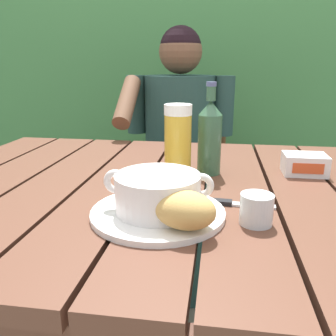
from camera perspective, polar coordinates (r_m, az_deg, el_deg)
dining_table at (r=0.92m, az=1.21°, el=-7.91°), size 1.39×0.98×0.78m
hedge_backdrop at (r=2.44m, az=6.85°, el=16.53°), size 4.02×0.86×2.76m
chair_near_diner at (r=1.87m, az=2.40°, el=-1.81°), size 0.44×0.43×1.01m
person_eating at (r=1.61m, az=1.65°, el=4.14°), size 0.48×0.47×1.23m
serving_plate at (r=0.71m, az=-1.65°, el=-7.27°), size 0.27×0.27×0.01m
soup_bowl at (r=0.69m, az=-1.68°, el=-3.85°), size 0.22×0.17×0.08m
bread_roll at (r=0.62m, az=2.73°, el=-6.81°), size 0.13×0.11×0.07m
beer_glass at (r=0.90m, az=1.85°, el=4.16°), size 0.07×0.07×0.20m
beer_bottle at (r=0.95m, az=6.81°, el=5.14°), size 0.06×0.06×0.25m
water_glass_small at (r=0.68m, az=14.21°, el=-6.52°), size 0.06×0.06×0.06m
butter_tub at (r=1.03m, az=21.36°, el=0.59°), size 0.11×0.09×0.06m
table_knife at (r=0.77m, az=10.19°, el=-5.68°), size 0.16×0.03×0.01m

